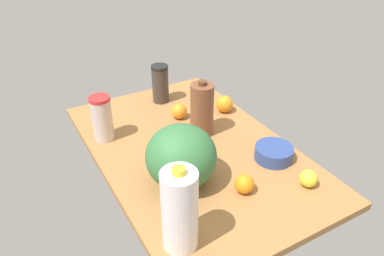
{
  "coord_description": "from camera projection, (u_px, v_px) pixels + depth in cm",
  "views": [
    {
      "loc": [
        112.35,
        -63.96,
        94.39
      ],
      "look_at": [
        0.0,
        0.0,
        13.0
      ],
      "focal_mm": 35.0,
      "sensor_mm": 36.0,
      "label": 1
    }
  ],
  "objects": [
    {
      "name": "orange_by_jug",
      "position": [
        244.0,
        184.0,
        1.33
      ],
      "size": [
        7.1,
        7.1,
        7.1
      ],
      "primitive_type": "sphere",
      "color": "orange",
      "rests_on": "countertop"
    },
    {
      "name": "tumbler_cup",
      "position": [
        102.0,
        118.0,
        1.59
      ],
      "size": [
        8.99,
        8.99,
        20.26
      ],
      "color": "beige",
      "rests_on": "countertop"
    },
    {
      "name": "chocolate_milk_jug",
      "position": [
        202.0,
        109.0,
        1.62
      ],
      "size": [
        10.21,
        10.21,
        25.45
      ],
      "color": "brown",
      "rests_on": "countertop"
    },
    {
      "name": "orange_near_front",
      "position": [
        224.0,
        104.0,
        1.82
      ],
      "size": [
        8.24,
        8.24,
        8.24
      ],
      "primitive_type": "sphere",
      "color": "orange",
      "rests_on": "countertop"
    },
    {
      "name": "milk_jug",
      "position": [
        180.0,
        210.0,
        1.08
      ],
      "size": [
        10.82,
        10.82,
        29.25
      ],
      "color": "white",
      "rests_on": "countertop"
    },
    {
      "name": "countertop",
      "position": [
        192.0,
        151.0,
        1.59
      ],
      "size": [
        120.0,
        76.0,
        3.0
      ],
      "primitive_type": "cube",
      "color": "#9E6C3B",
      "rests_on": "ground"
    },
    {
      "name": "watermelon",
      "position": [
        181.0,
        156.0,
        1.33
      ],
      "size": [
        25.78,
        25.78,
        23.3
      ],
      "primitive_type": "ellipsoid",
      "color": "#336F3C",
      "rests_on": "countertop"
    },
    {
      "name": "shaker_bottle",
      "position": [
        160.0,
        84.0,
        1.89
      ],
      "size": [
        8.61,
        8.61,
        19.46
      ],
      "color": "#3A312D",
      "rests_on": "countertop"
    },
    {
      "name": "mixing_bowl",
      "position": [
        274.0,
        153.0,
        1.5
      ],
      "size": [
        15.37,
        15.37,
        5.59
      ],
      "primitive_type": "cylinder",
      "color": "#2E4387",
      "rests_on": "countertop"
    },
    {
      "name": "orange_loose",
      "position": [
        179.0,
        111.0,
        1.77
      ],
      "size": [
        7.37,
        7.37,
        7.37
      ],
      "primitive_type": "sphere",
      "color": "orange",
      "rests_on": "countertop"
    },
    {
      "name": "lemon_beside_bowl",
      "position": [
        309.0,
        178.0,
        1.36
      ],
      "size": [
        6.6,
        6.6,
        6.6
      ],
      "primitive_type": "sphere",
      "color": "yellow",
      "rests_on": "countertop"
    }
  ]
}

